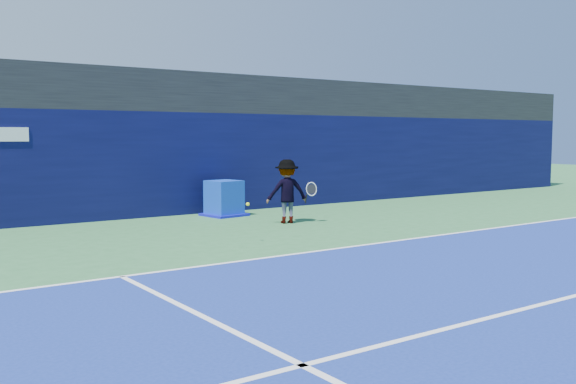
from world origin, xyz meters
The scene contains 7 objects.
ground centered at (0.00, 0.00, 0.00)m, with size 80.00×80.00×0.00m, color #306B3A.
baseline centered at (0.00, 3.00, 0.01)m, with size 24.00×0.10×0.01m, color white.
stadium_band centered at (0.00, 11.50, 3.60)m, with size 36.00×3.00×1.20m, color black.
back_wall_assembly centered at (0.00, 10.50, 1.50)m, with size 36.00×1.03×3.00m.
equipment_cart centered at (0.38, 9.14, 0.47)m, with size 1.21×1.21×1.03m.
tennis_player centered at (0.98, 6.81, 0.85)m, with size 1.37×0.97×1.69m.
tennis_ball centered at (-1.55, 4.67, 0.85)m, with size 0.08×0.08×0.08m.
Camera 1 is at (-8.72, -7.04, 2.31)m, focal length 40.00 mm.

